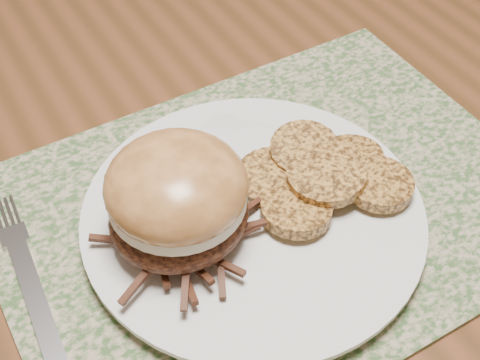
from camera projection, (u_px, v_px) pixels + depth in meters
name	position (u px, v px, depth m)	size (l,w,h in m)	color
ground	(248.00, 349.00, 1.30)	(3.50, 3.50, 0.00)	brown
dining_table	(253.00, 77.00, 0.81)	(1.50, 0.90, 0.75)	brown
placemat	(272.00, 207.00, 0.56)	(0.45, 0.33, 0.00)	#3B5A2E
dinner_plate	(253.00, 217.00, 0.54)	(0.26, 0.26, 0.02)	white
pork_sandwich	(177.00, 198.00, 0.49)	(0.14, 0.14, 0.08)	black
roasted_potatoes	(320.00, 175.00, 0.55)	(0.15, 0.13, 0.03)	#BF8238
fork	(29.00, 278.00, 0.51)	(0.03, 0.18, 0.00)	#BABAC1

